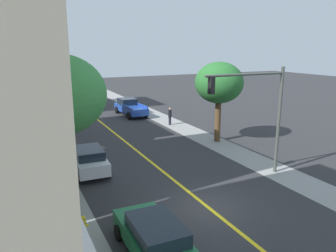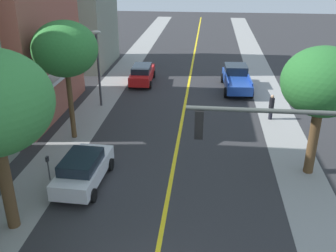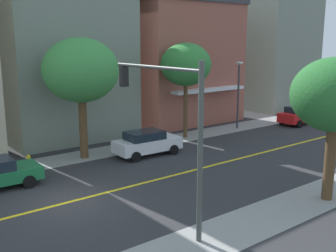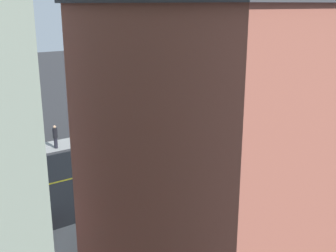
% 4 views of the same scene
% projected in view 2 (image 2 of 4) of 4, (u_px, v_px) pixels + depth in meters
% --- Properties ---
extents(street_tree_left_near, '(3.71, 3.71, 7.06)m').
position_uv_depth(street_tree_left_near, '(65.00, 49.00, 21.60)').
color(street_tree_left_near, brown).
rests_on(street_tree_left_near, ground).
extents(street_tree_left_far, '(3.90, 3.90, 6.53)m').
position_uv_depth(street_tree_left_far, '(323.00, 83.00, 18.03)').
color(street_tree_left_far, brown).
rests_on(street_tree_left_far, ground).
extents(parking_meter, '(0.12, 0.18, 1.32)m').
position_uv_depth(parking_meter, '(48.00, 165.00, 18.91)').
color(parking_meter, '#4C4C51').
rests_on(parking_meter, ground).
extents(traffic_light_mast, '(5.44, 0.32, 6.56)m').
position_uv_depth(traffic_light_mast, '(306.00, 166.00, 11.68)').
color(traffic_light_mast, '#474C47').
rests_on(traffic_light_mast, ground).
extents(street_lamp, '(0.70, 0.36, 5.54)m').
position_uv_depth(street_lamp, '(98.00, 59.00, 27.37)').
color(street_lamp, '#38383D').
rests_on(street_lamp, ground).
extents(red_sedan_left_curb, '(2.05, 4.81, 1.60)m').
position_uv_depth(red_sedan_left_curb, '(142.00, 74.00, 33.51)').
color(red_sedan_left_curb, red).
rests_on(red_sedan_left_curb, ground).
extents(white_sedan_left_curb, '(2.16, 4.37, 1.59)m').
position_uv_depth(white_sedan_left_curb, '(83.00, 169.00, 18.61)').
color(white_sedan_left_curb, silver).
rests_on(white_sedan_left_curb, ground).
extents(blue_pickup_truck, '(2.47, 5.78, 1.83)m').
position_uv_depth(blue_pickup_truck, '(236.00, 78.00, 31.98)').
color(blue_pickup_truck, '#1E429E').
rests_on(blue_pickup_truck, ground).
extents(pedestrian_black_shirt, '(0.35, 0.35, 1.75)m').
position_uv_depth(pedestrian_black_shirt, '(271.00, 106.00, 26.01)').
color(pedestrian_black_shirt, black).
rests_on(pedestrian_black_shirt, ground).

